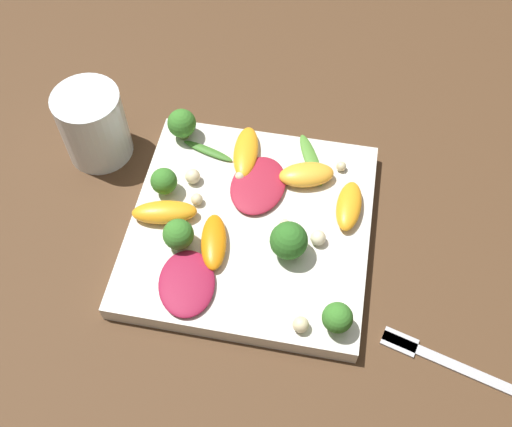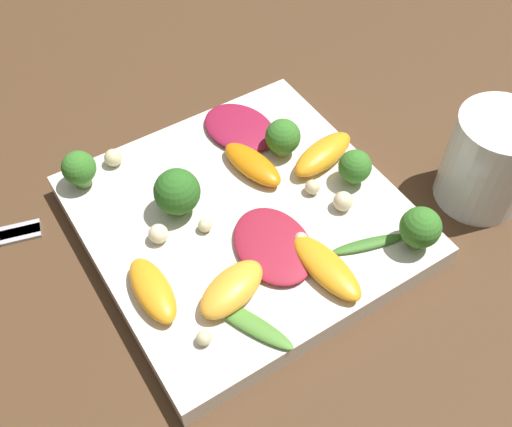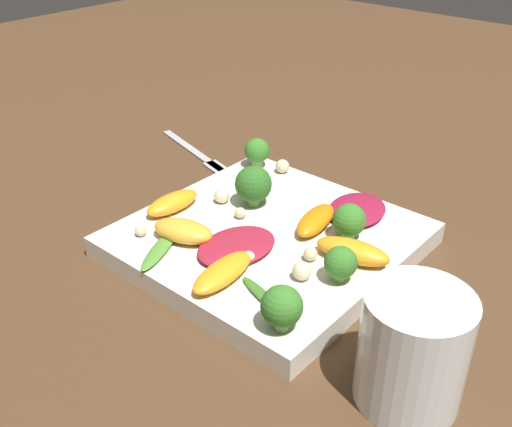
% 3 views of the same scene
% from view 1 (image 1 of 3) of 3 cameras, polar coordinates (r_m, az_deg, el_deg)
% --- Properties ---
extents(ground_plane, '(2.40, 2.40, 0.00)m').
position_cam_1_polar(ground_plane, '(0.71, -0.52, -1.84)').
color(ground_plane, '#4C331E').
extents(plate, '(0.27, 0.27, 0.02)m').
position_cam_1_polar(plate, '(0.70, -0.53, -1.34)').
color(plate, silver).
rests_on(plate, ground_plane).
extents(drinking_glass, '(0.08, 0.08, 0.10)m').
position_cam_1_polar(drinking_glass, '(0.77, -15.22, 8.12)').
color(drinking_glass, white).
rests_on(drinking_glass, ground_plane).
extents(fork, '(0.06, 0.17, 0.01)m').
position_cam_1_polar(fork, '(0.67, 17.34, -13.17)').
color(fork, '#B2B2B7').
rests_on(fork, ground_plane).
extents(radicchio_leaf_0, '(0.09, 0.08, 0.01)m').
position_cam_1_polar(radicchio_leaf_0, '(0.65, -6.62, -6.60)').
color(radicchio_leaf_0, maroon).
rests_on(radicchio_leaf_0, plate).
extents(radicchio_leaf_1, '(0.09, 0.07, 0.01)m').
position_cam_1_polar(radicchio_leaf_1, '(0.71, 0.34, 2.70)').
color(radicchio_leaf_1, maroon).
rests_on(radicchio_leaf_1, plate).
extents(orange_segment_0, '(0.05, 0.07, 0.02)m').
position_cam_1_polar(orange_segment_0, '(0.72, 4.83, 3.71)').
color(orange_segment_0, '#FCAD33').
rests_on(orange_segment_0, plate).
extents(orange_segment_1, '(0.08, 0.04, 0.02)m').
position_cam_1_polar(orange_segment_1, '(0.67, -4.04, -2.70)').
color(orange_segment_1, orange).
rests_on(orange_segment_1, plate).
extents(orange_segment_2, '(0.08, 0.04, 0.02)m').
position_cam_1_polar(orange_segment_2, '(0.74, -0.97, 5.90)').
color(orange_segment_2, orange).
rests_on(orange_segment_2, plate).
extents(orange_segment_3, '(0.05, 0.08, 0.02)m').
position_cam_1_polar(orange_segment_3, '(0.69, -8.71, 0.12)').
color(orange_segment_3, orange).
rests_on(orange_segment_3, plate).
extents(orange_segment_4, '(0.07, 0.03, 0.02)m').
position_cam_1_polar(orange_segment_4, '(0.70, 8.84, 0.73)').
color(orange_segment_4, orange).
rests_on(orange_segment_4, plate).
extents(broccoli_floret_0, '(0.03, 0.03, 0.04)m').
position_cam_1_polar(broccoli_floret_0, '(0.70, -8.76, 3.04)').
color(broccoli_floret_0, '#7A9E51').
rests_on(broccoli_floret_0, plate).
extents(broccoli_floret_1, '(0.04, 0.04, 0.05)m').
position_cam_1_polar(broccoli_floret_1, '(0.65, 3.14, -2.62)').
color(broccoli_floret_1, '#7A9E51').
rests_on(broccoli_floret_1, plate).
extents(broccoli_floret_2, '(0.04, 0.04, 0.04)m').
position_cam_1_polar(broccoli_floret_2, '(0.75, -7.08, 8.48)').
color(broccoli_floret_2, '#7A9E51').
rests_on(broccoli_floret_2, plate).
extents(broccoli_floret_3, '(0.03, 0.03, 0.04)m').
position_cam_1_polar(broccoli_floret_3, '(0.62, 7.75, -9.85)').
color(broccoli_floret_3, '#84AD5B').
rests_on(broccoli_floret_3, plate).
extents(broccoli_floret_4, '(0.03, 0.03, 0.04)m').
position_cam_1_polar(broccoli_floret_4, '(0.66, -7.40, -2.02)').
color(broccoli_floret_4, '#84AD5B').
rests_on(broccoli_floret_4, plate).
extents(arugula_sprig_0, '(0.08, 0.05, 0.01)m').
position_cam_1_polar(arugula_sprig_0, '(0.74, 5.28, 5.13)').
color(arugula_sprig_0, '#518E33').
rests_on(arugula_sprig_0, plate).
extents(arugula_sprig_1, '(0.03, 0.07, 0.01)m').
position_cam_1_polar(arugula_sprig_1, '(0.75, -4.61, 5.97)').
color(arugula_sprig_1, '#3D7528').
rests_on(arugula_sprig_1, plate).
extents(macadamia_nut_0, '(0.01, 0.01, 0.01)m').
position_cam_1_polar(macadamia_nut_0, '(0.73, 8.11, 4.47)').
color(macadamia_nut_0, beige).
rests_on(macadamia_nut_0, plate).
extents(macadamia_nut_1, '(0.02, 0.02, 0.02)m').
position_cam_1_polar(macadamia_nut_1, '(0.72, -6.06, 3.54)').
color(macadamia_nut_1, beige).
rests_on(macadamia_nut_1, plate).
extents(macadamia_nut_2, '(0.02, 0.02, 0.02)m').
position_cam_1_polar(macadamia_nut_2, '(0.62, 4.28, -10.51)').
color(macadamia_nut_2, beige).
rests_on(macadamia_nut_2, plate).
extents(macadamia_nut_3, '(0.01, 0.01, 0.01)m').
position_cam_1_polar(macadamia_nut_3, '(0.70, -5.66, 1.35)').
color(macadamia_nut_3, beige).
rests_on(macadamia_nut_3, plate).
extents(macadamia_nut_4, '(0.02, 0.02, 0.02)m').
position_cam_1_polar(macadamia_nut_4, '(0.67, 5.93, -2.32)').
color(macadamia_nut_4, beige).
rests_on(macadamia_nut_4, plate).
extents(macadamia_nut_5, '(0.01, 0.01, 0.01)m').
position_cam_1_polar(macadamia_nut_5, '(0.72, -1.52, 3.55)').
color(macadamia_nut_5, beige).
rests_on(macadamia_nut_5, plate).
extents(macadamia_nut_6, '(0.01, 0.01, 0.01)m').
position_cam_1_polar(macadamia_nut_6, '(0.68, 2.78, -0.87)').
color(macadamia_nut_6, beige).
rests_on(macadamia_nut_6, plate).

